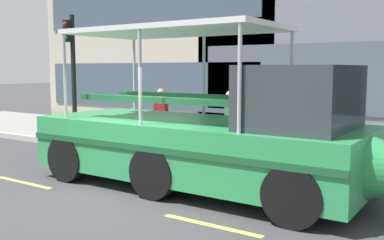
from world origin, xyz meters
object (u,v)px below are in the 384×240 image
object	(u,v)px
traffic_light_pole	(72,63)
leaned_bicycle	(105,129)
pedestrian_near_stern	(161,109)
duck_tour_boat	(216,138)
pedestrian_mid_left	(275,119)
pedestrian_mid_right	(230,115)

from	to	relation	value
traffic_light_pole	leaned_bicycle	bearing A→B (deg)	-6.76
traffic_light_pole	leaned_bicycle	distance (m)	2.71
traffic_light_pole	pedestrian_near_stern	distance (m)	3.54
duck_tour_boat	traffic_light_pole	bearing A→B (deg)	159.77
pedestrian_mid_left	pedestrian_mid_right	distance (m)	1.43
pedestrian_mid_left	pedestrian_mid_right	xyz separation A→B (m)	(-1.42, 0.16, 0.01)
traffic_light_pole	leaned_bicycle	xyz separation A→B (m)	(1.69, -0.20, -2.10)
duck_tour_boat	pedestrian_mid_right	size ratio (longest dim) A/B	5.16
leaned_bicycle	duck_tour_boat	distance (m)	6.17
pedestrian_mid_right	pedestrian_mid_left	bearing A→B (deg)	-6.38
traffic_light_pole	pedestrian_mid_left	bearing A→B (deg)	3.29
duck_tour_boat	pedestrian_near_stern	distance (m)	5.56
duck_tour_boat	pedestrian_mid_left	distance (m)	3.11
duck_tour_boat	pedestrian_near_stern	bearing A→B (deg)	139.46
leaned_bicycle	pedestrian_mid_left	bearing A→B (deg)	6.36
duck_tour_boat	pedestrian_mid_right	bearing A→B (deg)	114.75
traffic_light_pole	pedestrian_mid_right	world-z (taller)	traffic_light_pole
pedestrian_mid_right	traffic_light_pole	bearing A→B (deg)	-174.35
traffic_light_pole	pedestrian_near_stern	xyz separation A→B (m)	(3.09, 0.92, -1.48)
traffic_light_pole	pedestrian_mid_right	bearing A→B (deg)	5.65
leaned_bicycle	duck_tour_boat	world-z (taller)	duck_tour_boat
traffic_light_pole	duck_tour_boat	world-z (taller)	traffic_light_pole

